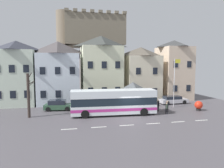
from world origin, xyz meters
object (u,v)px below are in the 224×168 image
object	(u,v)px
hilltop_castle	(93,63)
bus_shelter	(133,87)
townhouse_03	(141,74)
pedestrian_00	(167,106)
bare_tree_00	(28,95)
townhouse_01	(58,73)
flagpole	(175,79)
townhouse_04	(174,70)
townhouse_02	(101,69)
public_bench	(143,102)
harbour_buoy	(199,105)
parked_car_02	(142,102)
transit_bus	(113,102)
pedestrian_02	(167,107)
parked_car_01	(173,100)
pedestrian_01	(158,105)
parked_car_00	(58,105)
townhouse_00	(17,73)

from	to	relation	value
hilltop_castle	bus_shelter	world-z (taller)	hilltop_castle
townhouse_03	pedestrian_00	bearing A→B (deg)	-89.53
bare_tree_00	pedestrian_00	bearing A→B (deg)	-3.88
townhouse_01	flagpole	size ratio (longest dim) A/B	1.40
townhouse_04	bus_shelter	distance (m)	11.94
townhouse_02	public_bench	bearing A→B (deg)	-35.49
townhouse_04	harbour_buoy	bearing A→B (deg)	-99.34
townhouse_02	parked_car_02	xyz separation A→B (m)	(5.37, -5.27, -4.98)
townhouse_01	transit_bus	world-z (taller)	townhouse_01
hilltop_castle	pedestrian_02	xyz separation A→B (m)	(5.13, -33.79, -5.89)
parked_car_02	public_bench	xyz separation A→B (m)	(0.60, 1.01, -0.15)
bare_tree_00	flagpole	bearing A→B (deg)	4.61
hilltop_castle	parked_car_01	distance (m)	29.64
parked_car_01	pedestrian_01	world-z (taller)	pedestrian_01
townhouse_01	bus_shelter	distance (m)	12.67
transit_bus	hilltop_castle	bearing A→B (deg)	90.15
pedestrian_02	public_bench	distance (m)	6.74
harbour_buoy	pedestrian_01	bearing A→B (deg)	170.12
townhouse_01	parked_car_00	world-z (taller)	townhouse_01
townhouse_03	parked_car_02	bearing A→B (deg)	-108.35
hilltop_castle	transit_bus	size ratio (longest dim) A/B	3.79
bus_shelter	parked_car_02	xyz separation A→B (m)	(1.65, 0.68, -2.46)
parked_car_01	public_bench	world-z (taller)	parked_car_01
townhouse_03	pedestrian_00	size ratio (longest dim) A/B	6.01
parked_car_00	hilltop_castle	bearing A→B (deg)	80.31
hilltop_castle	parked_car_00	size ratio (longest dim) A/B	10.14
townhouse_04	pedestrian_02	xyz separation A→B (m)	(-7.03, -11.17, -4.49)
townhouse_00	flagpole	world-z (taller)	townhouse_00
hilltop_castle	flagpole	size ratio (longest dim) A/B	5.71
public_bench	hilltop_castle	bearing A→B (deg)	99.32
transit_bus	pedestrian_02	size ratio (longest dim) A/B	7.09
townhouse_01	public_bench	bearing A→B (deg)	-19.24
parked_car_01	public_bench	distance (m)	5.15
townhouse_04	pedestrian_01	bearing A→B (deg)	-128.30
public_bench	parked_car_00	bearing A→B (deg)	-175.40
public_bench	bare_tree_00	xyz separation A→B (m)	(-16.39, -4.51, 2.31)
townhouse_01	parked_car_00	xyz separation A→B (m)	(0.03, -5.62, -4.38)
townhouse_03	parked_car_01	world-z (taller)	townhouse_03
townhouse_04	flagpole	xyz separation A→B (m)	(-3.85, -7.36, -1.21)
pedestrian_00	pedestrian_01	size ratio (longest dim) A/B	0.98
pedestrian_01	townhouse_04	bearing A→B (deg)	51.70
public_bench	harbour_buoy	distance (m)	8.33
pedestrian_00	harbour_buoy	distance (m)	4.75
pedestrian_02	townhouse_01	bearing A→B (deg)	140.72
townhouse_02	bus_shelter	size ratio (longest dim) A/B	2.94
bus_shelter	harbour_buoy	distance (m)	9.51
pedestrian_01	public_bench	bearing A→B (deg)	94.99
parked_car_02	pedestrian_02	xyz separation A→B (m)	(1.28, -5.68, 0.29)
townhouse_01	townhouse_02	size ratio (longest dim) A/B	0.90
townhouse_04	parked_car_01	distance (m)	7.20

